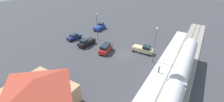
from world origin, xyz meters
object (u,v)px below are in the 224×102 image
at_px(pedestrian_on_platform, 159,69).
at_px(light_pole_lot_center, 97,24).
at_px(station_building, 38,92).
at_px(light_pole_near_platform, 155,41).
at_px(pickup_tan, 143,49).
at_px(suv_red, 106,48).
at_px(sedan_navy, 74,37).
at_px(pickup_blue, 100,27).
at_px(passenger_train, 175,89).
at_px(pickup_black, 86,42).

xyz_separation_m(pedestrian_on_platform, light_pole_lot_center, (21.04, -7.43, 3.85)).
bearing_deg(station_building, light_pole_near_platform, -116.85).
relative_size(pedestrian_on_platform, light_pole_lot_center, 0.21).
bearing_deg(pickup_tan, station_building, 73.10).
distance_m(suv_red, sedan_navy, 12.85).
height_order(sedan_navy, pickup_blue, pickup_blue).
bearing_deg(light_pole_lot_center, passenger_train, 150.99).
bearing_deg(suv_red, pickup_blue, -49.54).
xyz_separation_m(station_building, light_pole_near_platform, (-11.20, -22.13, 2.56)).
xyz_separation_m(pickup_tan, light_pole_near_platform, (-3.59, 2.90, 4.25)).
xyz_separation_m(station_building, light_pole_lot_center, (7.22, -25.50, 2.41)).
height_order(pedestrian_on_platform, pickup_tan, pickup_tan).
bearing_deg(light_pole_near_platform, pedestrian_on_platform, 122.82).
xyz_separation_m(pickup_black, light_pole_near_platform, (-18.79, -1.47, 4.25)).
bearing_deg(passenger_train, light_pole_near_platform, -57.37).
bearing_deg(pickup_blue, pickup_tan, 157.28).
bearing_deg(pickup_black, station_building, 110.16).
bearing_deg(light_pole_near_platform, sedan_navy, 0.38).
height_order(pickup_tan, pickup_blue, same).
xyz_separation_m(pickup_black, sedan_navy, (5.97, -1.30, -0.15)).
bearing_deg(passenger_train, light_pole_lot_center, -29.01).
distance_m(pickup_black, pickup_blue, 13.24).
xyz_separation_m(pickup_tan, pickup_blue, (19.48, -8.16, 0.00)).
xyz_separation_m(pickup_blue, light_pole_near_platform, (-23.07, 11.06, 4.25)).
bearing_deg(light_pole_near_platform, station_building, 63.15).
distance_m(suv_red, light_pole_near_platform, 12.86).
bearing_deg(pedestrian_on_platform, passenger_train, 122.52).
bearing_deg(light_pole_lot_center, pickup_black, 85.64).
relative_size(pedestrian_on_platform, suv_red, 0.33).
distance_m(station_building, light_pole_lot_center, 26.61).
height_order(station_building, pickup_tan, station_building).
bearing_deg(pickup_tan, pickup_blue, -22.72).
relative_size(station_building, pickup_blue, 1.94).
height_order(suv_red, pickup_tan, suv_red).
xyz_separation_m(pedestrian_on_platform, suv_red, (14.65, -2.17, -0.13)).
distance_m(pedestrian_on_platform, sedan_navy, 27.66).
bearing_deg(pickup_blue, passenger_train, 144.03).
relative_size(pedestrian_on_platform, sedan_navy, 0.36).
xyz_separation_m(suv_red, sedan_navy, (12.73, -1.73, -0.27)).
distance_m(passenger_train, station_building, 21.37).
bearing_deg(pickup_blue, light_pole_near_platform, 154.39).
xyz_separation_m(pedestrian_on_platform, sedan_navy, (27.38, -3.90, -0.40)).
bearing_deg(pickup_tan, pickup_black, 16.05).
height_order(pickup_black, light_pole_near_platform, light_pole_near_platform).
distance_m(passenger_train, sedan_navy, 33.30).
bearing_deg(suv_red, light_pole_lot_center, -39.45).
bearing_deg(station_building, pickup_black, -69.84).
distance_m(station_building, pickup_tan, 26.22).
bearing_deg(pickup_black, light_pole_near_platform, -175.53).
xyz_separation_m(suv_red, pickup_tan, (-8.43, -4.80, -0.12)).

